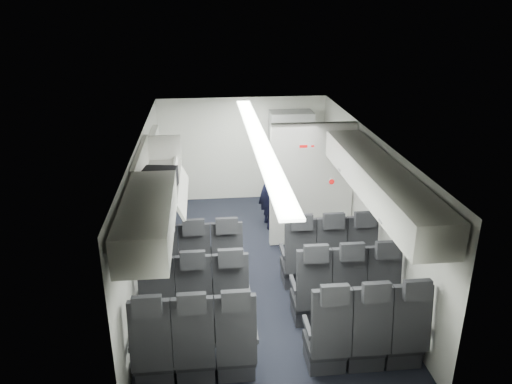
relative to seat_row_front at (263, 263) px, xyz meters
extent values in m
cube|color=black|center=(0.00, 0.53, -0.41)|extent=(3.40, 6.00, 0.01)
cube|color=white|center=(0.00, 0.53, 1.75)|extent=(3.40, 6.00, 0.01)
cube|color=silver|center=(0.00, 3.53, 0.67)|extent=(3.40, 0.01, 2.15)
cube|color=silver|center=(0.00, -2.47, 0.67)|extent=(3.40, 0.01, 2.15)
cube|color=silver|center=(-1.70, 0.53, 0.67)|extent=(0.01, 6.00, 2.15)
cube|color=silver|center=(1.70, 0.53, 0.67)|extent=(0.01, 6.00, 2.15)
cube|color=white|center=(0.00, 0.53, 1.71)|extent=(0.25, 5.52, 0.03)
cube|color=black|center=(-1.42, 0.08, -0.13)|extent=(0.44, 0.46, 0.12)
cube|color=#2D2D33|center=(-1.42, 0.08, -0.29)|extent=(0.42, 0.42, 0.22)
cube|color=black|center=(-1.42, -0.14, 0.32)|extent=(0.44, 0.20, 0.80)
cube|color=black|center=(-1.42, -0.19, 0.72)|extent=(0.30, 0.12, 0.23)
cube|color=#2D2D33|center=(-1.64, 0.05, 0.15)|extent=(0.05, 0.40, 0.06)
cube|color=#2D2D33|center=(-1.20, 0.05, 0.15)|extent=(0.05, 0.40, 0.06)
cube|color=black|center=(-0.97, 0.08, -0.13)|extent=(0.44, 0.46, 0.12)
cube|color=#2D2D33|center=(-0.97, 0.08, -0.29)|extent=(0.42, 0.42, 0.22)
cube|color=black|center=(-0.97, -0.14, 0.32)|extent=(0.44, 0.20, 0.80)
cube|color=black|center=(-0.97, -0.19, 0.72)|extent=(0.30, 0.12, 0.23)
cube|color=#2D2D33|center=(-1.19, 0.05, 0.15)|extent=(0.05, 0.40, 0.06)
cube|color=#2D2D33|center=(-0.75, 0.05, 0.15)|extent=(0.05, 0.40, 0.06)
cube|color=black|center=(-0.52, 0.08, -0.13)|extent=(0.44, 0.46, 0.12)
cube|color=#2D2D33|center=(-0.52, 0.08, -0.29)|extent=(0.42, 0.42, 0.22)
cube|color=black|center=(-0.52, -0.14, 0.32)|extent=(0.44, 0.20, 0.80)
cube|color=black|center=(-0.52, -0.19, 0.72)|extent=(0.30, 0.12, 0.23)
cube|color=#2D2D33|center=(-0.74, 0.05, 0.15)|extent=(0.05, 0.40, 0.06)
cube|color=#2D2D33|center=(-0.30, 0.05, 0.15)|extent=(0.05, 0.40, 0.06)
cube|color=black|center=(0.52, 0.08, -0.13)|extent=(0.44, 0.46, 0.12)
cube|color=#2D2D33|center=(0.52, 0.08, -0.29)|extent=(0.42, 0.42, 0.22)
cube|color=black|center=(0.52, -0.14, 0.32)|extent=(0.44, 0.20, 0.80)
cube|color=black|center=(0.52, -0.19, 0.72)|extent=(0.30, 0.12, 0.23)
cube|color=#2D2D33|center=(0.30, 0.05, 0.15)|extent=(0.05, 0.40, 0.06)
cube|color=#2D2D33|center=(0.74, 0.05, 0.15)|extent=(0.05, 0.40, 0.06)
cube|color=black|center=(0.97, 0.08, -0.13)|extent=(0.44, 0.46, 0.12)
cube|color=#2D2D33|center=(0.97, 0.08, -0.29)|extent=(0.42, 0.42, 0.22)
cube|color=black|center=(0.97, -0.14, 0.32)|extent=(0.44, 0.20, 0.80)
cube|color=black|center=(0.97, -0.19, 0.72)|extent=(0.30, 0.12, 0.23)
cube|color=#2D2D33|center=(0.75, 0.05, 0.15)|extent=(0.05, 0.40, 0.06)
cube|color=#2D2D33|center=(1.19, 0.05, 0.15)|extent=(0.05, 0.40, 0.06)
cube|color=black|center=(1.42, 0.08, -0.13)|extent=(0.44, 0.46, 0.12)
cube|color=#2D2D33|center=(1.42, 0.08, -0.29)|extent=(0.42, 0.42, 0.22)
cube|color=black|center=(1.42, -0.14, 0.32)|extent=(0.44, 0.20, 0.80)
cube|color=black|center=(1.42, -0.19, 0.72)|extent=(0.30, 0.12, 0.23)
cube|color=#2D2D33|center=(1.20, 0.05, 0.15)|extent=(0.05, 0.40, 0.06)
cube|color=#2D2D33|center=(1.64, 0.05, 0.15)|extent=(0.05, 0.40, 0.06)
cube|color=black|center=(-1.42, -0.82, -0.13)|extent=(0.44, 0.46, 0.12)
cube|color=#2D2D33|center=(-1.42, -0.82, -0.29)|extent=(0.42, 0.42, 0.22)
cube|color=black|center=(-1.42, -1.04, 0.32)|extent=(0.44, 0.20, 0.80)
cube|color=black|center=(-1.42, -1.09, 0.72)|extent=(0.30, 0.12, 0.23)
cube|color=#2D2D33|center=(-1.64, -0.85, 0.15)|extent=(0.05, 0.40, 0.06)
cube|color=#2D2D33|center=(-1.20, -0.85, 0.15)|extent=(0.05, 0.40, 0.06)
cube|color=black|center=(-0.97, -0.82, -0.13)|extent=(0.44, 0.46, 0.12)
cube|color=#2D2D33|center=(-0.97, -0.82, -0.29)|extent=(0.42, 0.42, 0.22)
cube|color=black|center=(-0.97, -1.04, 0.32)|extent=(0.44, 0.20, 0.80)
cube|color=black|center=(-0.97, -1.09, 0.72)|extent=(0.30, 0.12, 0.23)
cube|color=#2D2D33|center=(-1.19, -0.85, 0.15)|extent=(0.05, 0.40, 0.06)
cube|color=#2D2D33|center=(-0.75, -0.85, 0.15)|extent=(0.05, 0.40, 0.06)
cube|color=black|center=(-0.52, -0.82, -0.13)|extent=(0.44, 0.46, 0.12)
cube|color=#2D2D33|center=(-0.52, -0.82, -0.29)|extent=(0.42, 0.42, 0.22)
cube|color=black|center=(-0.52, -1.04, 0.32)|extent=(0.44, 0.20, 0.80)
cube|color=black|center=(-0.52, -1.09, 0.72)|extent=(0.30, 0.12, 0.23)
cube|color=#2D2D33|center=(-0.74, -0.85, 0.15)|extent=(0.05, 0.40, 0.06)
cube|color=#2D2D33|center=(-0.30, -0.85, 0.15)|extent=(0.05, 0.40, 0.06)
cube|color=black|center=(0.52, -0.82, -0.13)|extent=(0.44, 0.46, 0.12)
cube|color=#2D2D33|center=(0.52, -0.82, -0.29)|extent=(0.42, 0.42, 0.22)
cube|color=black|center=(0.52, -1.04, 0.32)|extent=(0.44, 0.20, 0.80)
cube|color=black|center=(0.52, -1.09, 0.72)|extent=(0.30, 0.12, 0.23)
cube|color=#2D2D33|center=(0.30, -0.85, 0.15)|extent=(0.05, 0.40, 0.06)
cube|color=#2D2D33|center=(0.74, -0.85, 0.15)|extent=(0.05, 0.40, 0.06)
cube|color=black|center=(0.97, -0.82, -0.13)|extent=(0.44, 0.46, 0.12)
cube|color=#2D2D33|center=(0.97, -0.82, -0.29)|extent=(0.42, 0.42, 0.22)
cube|color=black|center=(0.97, -1.04, 0.32)|extent=(0.44, 0.20, 0.80)
cube|color=black|center=(0.97, -1.09, 0.72)|extent=(0.30, 0.12, 0.23)
cube|color=#2D2D33|center=(0.75, -0.85, 0.15)|extent=(0.05, 0.40, 0.06)
cube|color=#2D2D33|center=(1.19, -0.85, 0.15)|extent=(0.05, 0.40, 0.06)
cube|color=black|center=(1.42, -0.82, -0.13)|extent=(0.44, 0.46, 0.12)
cube|color=#2D2D33|center=(1.42, -0.82, -0.29)|extent=(0.42, 0.42, 0.22)
cube|color=black|center=(1.42, -1.04, 0.32)|extent=(0.44, 0.20, 0.80)
cube|color=black|center=(1.42, -1.09, 0.72)|extent=(0.30, 0.12, 0.23)
cube|color=#2D2D33|center=(1.20, -0.85, 0.15)|extent=(0.05, 0.40, 0.06)
cube|color=#2D2D33|center=(1.64, -0.85, 0.15)|extent=(0.05, 0.40, 0.06)
cube|color=black|center=(-1.42, -1.72, -0.13)|extent=(0.44, 0.46, 0.12)
cube|color=#2D2D33|center=(-1.42, -1.72, -0.29)|extent=(0.42, 0.42, 0.22)
cube|color=black|center=(-1.42, -1.94, 0.32)|extent=(0.44, 0.20, 0.80)
cube|color=black|center=(-1.42, -1.99, 0.72)|extent=(0.30, 0.12, 0.23)
cube|color=#2D2D33|center=(-1.64, -1.75, 0.15)|extent=(0.05, 0.40, 0.06)
cube|color=#2D2D33|center=(-1.20, -1.75, 0.15)|extent=(0.05, 0.40, 0.06)
cube|color=black|center=(-0.97, -1.72, -0.13)|extent=(0.44, 0.46, 0.12)
cube|color=#2D2D33|center=(-0.97, -1.72, -0.29)|extent=(0.42, 0.42, 0.22)
cube|color=black|center=(-0.97, -1.94, 0.32)|extent=(0.44, 0.20, 0.80)
cube|color=black|center=(-0.97, -1.99, 0.72)|extent=(0.30, 0.12, 0.23)
cube|color=#2D2D33|center=(-1.19, -1.75, 0.15)|extent=(0.05, 0.40, 0.06)
cube|color=#2D2D33|center=(-0.75, -1.75, 0.15)|extent=(0.05, 0.40, 0.06)
cube|color=black|center=(-0.52, -1.72, -0.13)|extent=(0.44, 0.46, 0.12)
cube|color=#2D2D33|center=(-0.52, -1.72, -0.29)|extent=(0.42, 0.42, 0.22)
cube|color=black|center=(-0.52, -1.94, 0.32)|extent=(0.44, 0.20, 0.80)
cube|color=black|center=(-0.52, -1.99, 0.72)|extent=(0.30, 0.12, 0.23)
cube|color=#2D2D33|center=(-0.74, -1.75, 0.15)|extent=(0.05, 0.40, 0.06)
cube|color=#2D2D33|center=(-0.30, -1.75, 0.15)|extent=(0.05, 0.40, 0.06)
cube|color=black|center=(0.52, -1.72, -0.13)|extent=(0.44, 0.46, 0.12)
cube|color=#2D2D33|center=(0.52, -1.72, -0.29)|extent=(0.42, 0.42, 0.22)
cube|color=black|center=(0.52, -1.94, 0.32)|extent=(0.44, 0.20, 0.80)
cube|color=black|center=(0.52, -1.99, 0.72)|extent=(0.30, 0.12, 0.23)
cube|color=#2D2D33|center=(0.30, -1.75, 0.15)|extent=(0.05, 0.40, 0.06)
cube|color=#2D2D33|center=(0.74, -1.75, 0.15)|extent=(0.05, 0.40, 0.06)
cube|color=black|center=(0.97, -1.72, -0.13)|extent=(0.44, 0.46, 0.12)
cube|color=#2D2D33|center=(0.97, -1.72, -0.29)|extent=(0.42, 0.42, 0.22)
cube|color=black|center=(0.97, -1.94, 0.32)|extent=(0.44, 0.20, 0.80)
cube|color=black|center=(0.97, -1.99, 0.72)|extent=(0.30, 0.12, 0.23)
cube|color=#2D2D33|center=(0.75, -1.75, 0.15)|extent=(0.05, 0.40, 0.06)
cube|color=#2D2D33|center=(1.19, -1.75, 0.15)|extent=(0.05, 0.40, 0.06)
cube|color=black|center=(1.42, -1.72, -0.13)|extent=(0.44, 0.46, 0.12)
cube|color=#2D2D33|center=(1.42, -1.72, -0.29)|extent=(0.42, 0.42, 0.22)
cube|color=black|center=(1.42, -1.94, 0.32)|extent=(0.44, 0.20, 0.80)
cube|color=black|center=(1.42, -1.99, 0.72)|extent=(0.30, 0.12, 0.23)
cube|color=#2D2D33|center=(1.20, -1.75, 0.15)|extent=(0.05, 0.40, 0.06)
cube|color=#2D2D33|center=(1.64, -1.75, 0.15)|extent=(0.05, 0.40, 0.06)
cube|color=white|center=(-1.40, -1.47, 1.46)|extent=(0.52, 1.80, 0.40)
cylinder|color=slate|center=(-1.15, -1.47, 1.30)|extent=(0.04, 0.10, 0.04)
cube|color=#9E9E93|center=(-1.40, 0.28, 1.26)|extent=(0.52, 1.70, 0.04)
cube|color=white|center=(-1.66, 0.28, 1.46)|extent=(0.06, 1.70, 0.44)
cube|color=white|center=(-1.40, -0.55, 1.46)|extent=(0.52, 0.04, 0.40)
cube|color=white|center=(-1.40, 1.11, 1.46)|extent=(0.52, 0.04, 0.40)
cube|color=white|center=(-1.15, 0.28, 1.15)|extent=(0.21, 1.61, 0.38)
cube|color=white|center=(1.40, -1.47, 1.46)|extent=(0.52, 1.80, 0.40)
cylinder|color=slate|center=(1.15, -1.47, 1.30)|extent=(0.04, 0.10, 0.04)
cube|color=white|center=(1.40, 0.28, 1.46)|extent=(0.52, 1.70, 0.40)
cylinder|color=slate|center=(1.15, 0.28, 1.30)|extent=(0.04, 0.10, 0.04)
cube|color=silver|center=(0.98, 1.33, 0.67)|extent=(1.40, 0.12, 2.13)
cube|color=white|center=(0.85, 1.26, 1.38)|extent=(0.24, 0.01, 0.10)
cube|color=red|center=(0.80, 1.25, 1.38)|extent=(0.13, 0.01, 0.04)
cube|color=red|center=(0.95, 1.25, 1.38)|extent=(0.05, 0.01, 0.03)
cylinder|color=white|center=(1.30, 1.26, 0.75)|extent=(0.11, 0.01, 0.11)
cylinder|color=red|center=(1.30, 1.26, 0.75)|extent=(0.09, 0.01, 0.09)
cube|color=#939399|center=(0.95, 3.25, 0.55)|extent=(0.85, 0.50, 1.90)
cube|color=#3F3F42|center=(0.95, 2.99, 0.10)|extent=(0.80, 0.01, 0.02)
cube|color=#3F3F42|center=(0.95, 2.99, 0.60)|extent=(0.80, 0.01, 0.02)
cube|color=#3F3F42|center=(0.95, 2.99, 1.10)|extent=(0.80, 0.01, 0.02)
cube|color=silver|center=(-1.64, 2.08, 0.55)|extent=(0.10, 0.92, 1.86)
cylinder|color=black|center=(-1.58, 2.08, 1.05)|extent=(0.03, 0.22, 0.22)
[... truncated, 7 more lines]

